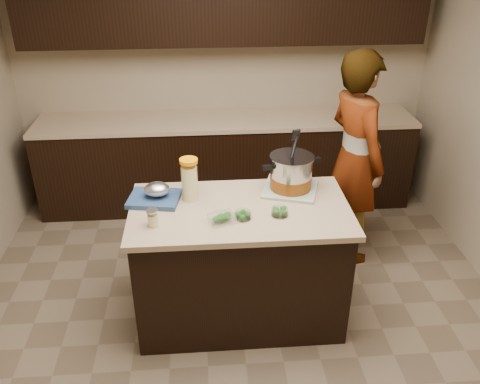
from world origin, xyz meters
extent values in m
plane|color=brown|center=(0.00, 0.00, 0.00)|extent=(4.00, 4.00, 0.00)
cube|color=tan|center=(0.00, 2.00, 1.35)|extent=(4.00, 0.04, 2.70)
cube|color=black|center=(0.00, 1.70, 0.43)|extent=(3.60, 0.60, 0.86)
cube|color=tan|center=(0.00, 1.70, 0.88)|extent=(3.60, 0.63, 0.04)
cube|color=black|center=(0.00, 1.82, 1.95)|extent=(3.60, 0.35, 0.75)
cube|color=black|center=(0.00, 0.00, 0.43)|extent=(1.40, 0.75, 0.86)
cube|color=tan|center=(0.00, 0.00, 0.88)|extent=(1.46, 0.81, 0.04)
cube|color=#5A7B53|center=(0.37, 0.23, 0.91)|extent=(0.45, 0.45, 0.02)
cylinder|color=#B7B7BC|center=(0.37, 0.23, 1.03)|extent=(0.35, 0.35, 0.22)
cylinder|color=brown|center=(0.37, 0.23, 0.97)|extent=(0.35, 0.35, 0.09)
cylinder|color=#B7B7BC|center=(0.37, 0.23, 1.15)|extent=(0.37, 0.37, 0.02)
cube|color=black|center=(0.20, 0.18, 1.10)|extent=(0.08, 0.05, 0.03)
cube|color=black|center=(0.55, 0.27, 1.10)|extent=(0.08, 0.05, 0.03)
cylinder|color=black|center=(0.37, 0.19, 1.22)|extent=(0.05, 0.12, 0.28)
cylinder|color=#E8DA8E|center=(-0.33, 0.15, 1.02)|extent=(0.11, 0.11, 0.24)
cylinder|color=white|center=(-0.33, 0.15, 1.04)|extent=(0.13, 0.13, 0.27)
cylinder|color=#FF9005|center=(-0.33, 0.15, 1.18)|extent=(0.13, 0.13, 0.02)
cylinder|color=#E8DA8E|center=(-0.55, -0.18, 0.94)|extent=(0.07, 0.07, 0.08)
cylinder|color=white|center=(-0.55, -0.18, 0.95)|extent=(0.07, 0.07, 0.10)
cylinder|color=silver|center=(-0.55, -0.18, 1.01)|extent=(0.08, 0.08, 0.02)
cylinder|color=silver|center=(0.01, -0.13, 0.93)|extent=(0.14, 0.14, 0.05)
cylinder|color=silver|center=(0.25, -0.11, 0.93)|extent=(0.14, 0.14, 0.05)
cube|color=silver|center=(-0.13, -0.17, 0.93)|extent=(0.19, 0.16, 0.06)
cube|color=navy|center=(-0.57, 0.14, 0.92)|extent=(0.37, 0.32, 0.03)
ellipsoid|color=silver|center=(-0.55, 0.14, 0.98)|extent=(0.17, 0.14, 0.09)
imported|color=gray|center=(0.98, 0.73, 0.88)|extent=(0.60, 0.74, 1.77)
camera|label=1|loc=(-0.23, -2.88, 2.59)|focal=38.00mm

